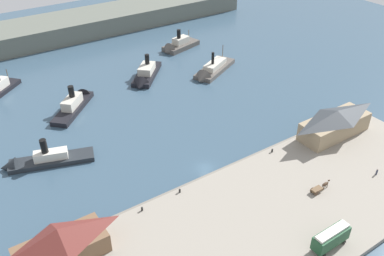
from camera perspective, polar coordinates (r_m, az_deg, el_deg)
ground_plane at (r=104.84m, az=1.82°, el=-5.56°), size 320.00×320.00×0.00m
quay_promenade at (r=92.16m, az=9.97°, el=-12.30°), size 110.00×36.00×1.20m
seawall_edge at (r=102.29m, az=3.00°, el=-6.38°), size 110.00×0.80×1.00m
ferry_shed_west_terminal at (r=83.97m, az=-17.76°, el=-14.97°), size 17.30×7.92×7.72m
ferry_shed_east_terminal at (r=119.53m, az=19.20°, el=0.72°), size 21.44×8.12×7.63m
street_tram at (r=87.43m, az=18.69°, el=-14.12°), size 8.41×2.84×4.39m
horse_cart at (r=100.39m, az=17.30°, el=-7.86°), size 5.64×1.59×1.87m
pedestrian_standing_center at (r=132.47m, az=22.43°, el=1.69°), size 0.38×0.38×1.52m
pedestrian_near_cart at (r=110.08m, az=24.21°, el=-5.56°), size 0.41×0.41×1.66m
mooring_post_west at (r=95.82m, az=-1.71°, el=-8.69°), size 0.44×0.44×0.90m
mooring_post_center_east at (r=92.12m, az=-6.93°, el=-11.07°), size 0.44×0.44×0.90m
mooring_post_east at (r=109.99m, az=11.04°, el=-3.08°), size 0.44×0.44×0.90m
ferry_outer_harbor at (r=150.98m, az=2.64°, el=7.88°), size 22.89×15.68×10.25m
ferry_moored_west at (r=134.82m, az=-15.75°, el=3.45°), size 19.15×19.28×9.60m
ferry_approaching_west at (r=112.26m, az=-20.38°, el=-4.27°), size 23.39×11.88×8.93m
ferry_departing_north at (r=171.98m, az=-2.04°, el=11.26°), size 18.53×10.65×10.24m
ferry_moored_east at (r=147.76m, az=-6.50°, el=7.21°), size 18.75×19.46×9.81m
far_headland at (r=192.62m, az=-18.03°, el=12.92°), size 180.00×24.00×8.00m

